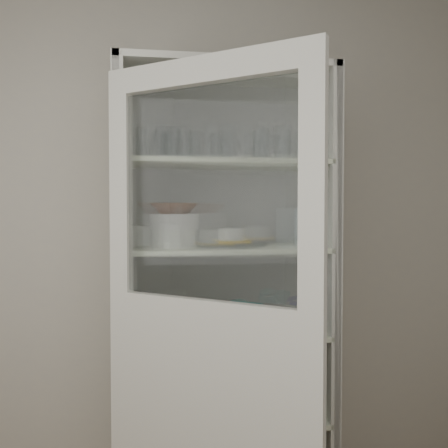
# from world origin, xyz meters

# --- Properties ---
(wall_back) EXTENTS (3.60, 0.02, 2.60)m
(wall_back) POSITION_xyz_m (0.00, 1.50, 1.30)
(wall_back) COLOR #B7AF9E
(wall_back) RESTS_ON ground
(pantry_cabinet) EXTENTS (1.00, 0.45, 2.10)m
(pantry_cabinet) POSITION_xyz_m (0.20, 1.34, 0.94)
(pantry_cabinet) COLOR beige
(pantry_cabinet) RESTS_ON floor
(cupboard_door) EXTENTS (0.75, 0.57, 2.00)m
(cupboard_door) POSITION_xyz_m (0.06, 0.78, 0.87)
(cupboard_door) COLOR beige
(cupboard_door) RESTS_ON floor
(tumbler_0) EXTENTS (0.08, 0.08, 0.14)m
(tumbler_0) POSITION_xyz_m (-0.08, 1.17, 1.73)
(tumbler_0) COLOR silver
(tumbler_0) RESTS_ON shelf_glass
(tumbler_1) EXTENTS (0.08, 0.08, 0.13)m
(tumbler_1) POSITION_xyz_m (-0.05, 1.15, 1.73)
(tumbler_1) COLOR silver
(tumbler_1) RESTS_ON shelf_glass
(tumbler_2) EXTENTS (0.08, 0.08, 0.15)m
(tumbler_2) POSITION_xyz_m (0.20, 1.15, 1.74)
(tumbler_2) COLOR silver
(tumbler_2) RESTS_ON shelf_glass
(tumbler_3) EXTENTS (0.09, 0.09, 0.14)m
(tumbler_3) POSITION_xyz_m (0.35, 1.12, 1.73)
(tumbler_3) COLOR silver
(tumbler_3) RESTS_ON shelf_glass
(tumbler_4) EXTENTS (0.07, 0.07, 0.13)m
(tumbler_4) POSITION_xyz_m (0.34, 1.13, 1.73)
(tumbler_4) COLOR silver
(tumbler_4) RESTS_ON shelf_glass
(tumbler_5) EXTENTS (0.08, 0.08, 0.15)m
(tumbler_5) POSITION_xyz_m (0.45, 1.14, 1.74)
(tumbler_5) COLOR silver
(tumbler_5) RESTS_ON shelf_glass
(tumbler_6) EXTENTS (0.08, 0.08, 0.13)m
(tumbler_6) POSITION_xyz_m (0.54, 1.16, 1.73)
(tumbler_6) COLOR silver
(tumbler_6) RESTS_ON shelf_glass
(tumbler_7) EXTENTS (0.07, 0.07, 0.14)m
(tumbler_7) POSITION_xyz_m (-0.11, 1.27, 1.73)
(tumbler_7) COLOR silver
(tumbler_7) RESTS_ON shelf_glass
(tumbler_8) EXTENTS (0.07, 0.07, 0.13)m
(tumbler_8) POSITION_xyz_m (-0.03, 1.26, 1.73)
(tumbler_8) COLOR silver
(tumbler_8) RESTS_ON shelf_glass
(tumbler_9) EXTENTS (0.08, 0.08, 0.14)m
(tumbler_9) POSITION_xyz_m (0.05, 1.28, 1.73)
(tumbler_9) COLOR silver
(tumbler_9) RESTS_ON shelf_glass
(tumbler_10) EXTENTS (0.07, 0.07, 0.13)m
(tumbler_10) POSITION_xyz_m (0.17, 1.27, 1.73)
(tumbler_10) COLOR silver
(tumbler_10) RESTS_ON shelf_glass
(tumbler_11) EXTENTS (0.07, 0.07, 0.13)m
(tumbler_11) POSITION_xyz_m (0.21, 1.25, 1.73)
(tumbler_11) COLOR silver
(tumbler_11) RESTS_ON shelf_glass
(goblet_0) EXTENTS (0.07, 0.07, 0.15)m
(goblet_0) POSITION_xyz_m (-0.07, 1.34, 1.74)
(goblet_0) COLOR silver
(goblet_0) RESTS_ON shelf_glass
(goblet_1) EXTENTS (0.07, 0.07, 0.15)m
(goblet_1) POSITION_xyz_m (0.26, 1.38, 1.74)
(goblet_1) COLOR silver
(goblet_1) RESTS_ON shelf_glass
(goblet_2) EXTENTS (0.07, 0.07, 0.16)m
(goblet_2) POSITION_xyz_m (0.45, 1.39, 1.74)
(goblet_2) COLOR silver
(goblet_2) RESTS_ON shelf_glass
(goblet_3) EXTENTS (0.07, 0.07, 0.15)m
(goblet_3) POSITION_xyz_m (0.58, 1.38, 1.74)
(goblet_3) COLOR silver
(goblet_3) RESTS_ON shelf_glass
(plate_stack_front) EXTENTS (0.21, 0.21, 0.08)m
(plate_stack_front) POSITION_xyz_m (-0.04, 1.24, 1.30)
(plate_stack_front) COLOR white
(plate_stack_front) RESTS_ON shelf_plates
(plate_stack_back) EXTENTS (0.22, 0.22, 0.10)m
(plate_stack_back) POSITION_xyz_m (-0.21, 1.42, 1.31)
(plate_stack_back) COLOR white
(plate_stack_back) RESTS_ON shelf_plates
(cream_bowl) EXTENTS (0.28, 0.28, 0.07)m
(cream_bowl) POSITION_xyz_m (-0.04, 1.24, 1.38)
(cream_bowl) COLOR silver
(cream_bowl) RESTS_ON plate_stack_front
(terracotta_bowl) EXTENTS (0.26, 0.26, 0.05)m
(terracotta_bowl) POSITION_xyz_m (-0.04, 1.24, 1.44)
(terracotta_bowl) COLOR brown
(terracotta_bowl) RESTS_ON cream_bowl
(glass_platter) EXTENTS (0.41, 0.41, 0.02)m
(glass_platter) POSITION_xyz_m (0.24, 1.26, 1.27)
(glass_platter) COLOR silver
(glass_platter) RESTS_ON shelf_plates
(yellow_trivet) EXTENTS (0.16, 0.16, 0.01)m
(yellow_trivet) POSITION_xyz_m (0.24, 1.26, 1.28)
(yellow_trivet) COLOR yellow
(yellow_trivet) RESTS_ON glass_platter
(white_ramekin) EXTENTS (0.18, 0.18, 0.06)m
(white_ramekin) POSITION_xyz_m (0.24, 1.26, 1.32)
(white_ramekin) COLOR white
(white_ramekin) RESTS_ON yellow_trivet
(grey_bowl_stack) EXTENTS (0.12, 0.12, 0.18)m
(grey_bowl_stack) POSITION_xyz_m (0.61, 1.27, 1.35)
(grey_bowl_stack) COLOR #AABDC0
(grey_bowl_stack) RESTS_ON shelf_plates
(mug_blue) EXTENTS (0.17, 0.17, 0.10)m
(mug_blue) POSITION_xyz_m (0.43, 1.20, 0.91)
(mug_blue) COLOR #0F0C87
(mug_blue) RESTS_ON shelf_mugs
(mug_teal) EXTENTS (0.13, 0.13, 0.11)m
(mug_teal) POSITION_xyz_m (0.35, 1.32, 0.91)
(mug_teal) COLOR teal
(mug_teal) RESTS_ON shelf_mugs
(mug_white) EXTENTS (0.12, 0.12, 0.10)m
(mug_white) POSITION_xyz_m (0.42, 1.14, 0.91)
(mug_white) COLOR white
(mug_white) RESTS_ON shelf_mugs
(teal_jar) EXTENTS (0.10, 0.10, 0.12)m
(teal_jar) POSITION_xyz_m (0.28, 1.31, 0.92)
(teal_jar) COLOR teal
(teal_jar) RESTS_ON shelf_mugs
(measuring_cups) EXTENTS (0.09, 0.09, 0.04)m
(measuring_cups) POSITION_xyz_m (-0.04, 1.17, 0.88)
(measuring_cups) COLOR #B3B3B3
(measuring_cups) RESTS_ON shelf_mugs
(white_canister) EXTENTS (0.13, 0.13, 0.14)m
(white_canister) POSITION_xyz_m (-0.21, 1.32, 0.93)
(white_canister) COLOR white
(white_canister) RESTS_ON shelf_mugs
(cream_dish) EXTENTS (0.30, 0.30, 0.07)m
(cream_dish) POSITION_xyz_m (-0.09, 1.27, 0.50)
(cream_dish) COLOR silver
(cream_dish) RESTS_ON shelf_bot
(tin_box) EXTENTS (0.20, 0.15, 0.05)m
(tin_box) POSITION_xyz_m (0.35, 1.25, 0.49)
(tin_box) COLOR #A1A1A1
(tin_box) RESTS_ON shelf_bot
(tumbler_12) EXTENTS (0.07, 0.07, 0.14)m
(tumbler_12) POSITION_xyz_m (0.00, 1.15, 1.73)
(tumbler_12) COLOR silver
(tumbler_12) RESTS_ON shelf_glass
(tumbler_13) EXTENTS (0.07, 0.07, 0.14)m
(tumbler_13) POSITION_xyz_m (-0.18, 1.18, 1.73)
(tumbler_13) COLOR silver
(tumbler_13) RESTS_ON shelf_glass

